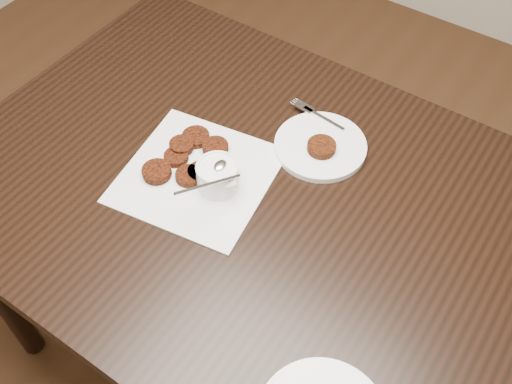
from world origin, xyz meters
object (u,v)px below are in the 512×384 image
napkin (197,175)px  plate_with_patty (321,144)px  sauce_ramekin (217,166)px  table (276,298)px

napkin → plate_with_patty: 0.27m
napkin → plate_with_patty: bearing=51.1°
sauce_ramekin → napkin: bearing=-177.1°
plate_with_patty → napkin: bearing=-128.9°
plate_with_patty → sauce_ramekin: bearing=-119.6°
napkin → sauce_ramekin: (0.05, 0.00, 0.06)m
sauce_ramekin → plate_with_patty: 0.24m
napkin → table: bearing=9.5°
table → napkin: size_ratio=4.75×
table → sauce_ramekin: size_ratio=11.65×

